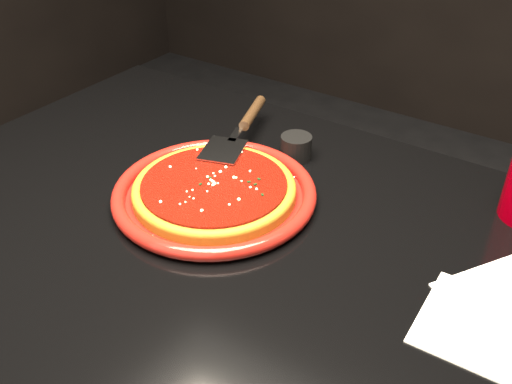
% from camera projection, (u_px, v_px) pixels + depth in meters
% --- Properties ---
extents(plate, '(0.42, 0.42, 0.02)m').
position_uv_depth(plate, '(214.00, 193.00, 0.91)').
color(plate, maroon).
rests_on(plate, table).
extents(pizza_crust, '(0.34, 0.34, 0.01)m').
position_uv_depth(pizza_crust, '(214.00, 191.00, 0.91)').
color(pizza_crust, brown).
rests_on(pizza_crust, plate).
extents(pizza_crust_rim, '(0.34, 0.34, 0.02)m').
position_uv_depth(pizza_crust_rim, '(214.00, 188.00, 0.91)').
color(pizza_crust_rim, brown).
rests_on(pizza_crust_rim, plate).
extents(pizza_sauce, '(0.30, 0.30, 0.01)m').
position_uv_depth(pizza_sauce, '(214.00, 185.00, 0.90)').
color(pizza_sauce, maroon).
rests_on(pizza_sauce, plate).
extents(parmesan_dusting, '(0.22, 0.22, 0.01)m').
position_uv_depth(parmesan_dusting, '(214.00, 182.00, 0.90)').
color(parmesan_dusting, '#F4E6BC').
rests_on(parmesan_dusting, plate).
extents(basil_flecks, '(0.21, 0.21, 0.00)m').
position_uv_depth(basil_flecks, '(214.00, 182.00, 0.90)').
color(basil_flecks, black).
rests_on(basil_flecks, plate).
extents(pizza_server, '(0.17, 0.30, 0.02)m').
position_uv_depth(pizza_server, '(240.00, 129.00, 1.03)').
color(pizza_server, silver).
rests_on(pizza_server, plate).
extents(napkin_a, '(0.15, 0.15, 0.00)m').
position_uv_depth(napkin_a, '(481.00, 328.00, 0.69)').
color(napkin_a, white).
rests_on(napkin_a, table).
extents(napkin_b, '(0.19, 0.20, 0.00)m').
position_uv_depth(napkin_b, '(510.00, 302.00, 0.72)').
color(napkin_b, white).
rests_on(napkin_b, table).
extents(ramekin, '(0.06, 0.06, 0.04)m').
position_uv_depth(ramekin, '(296.00, 147.00, 1.01)').
color(ramekin, black).
rests_on(ramekin, table).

